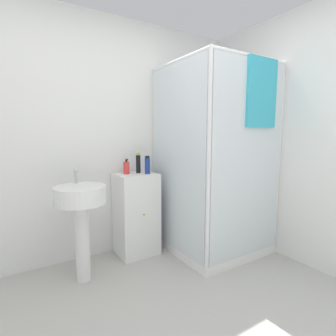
% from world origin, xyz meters
% --- Properties ---
extents(wall_back, '(6.40, 0.06, 2.50)m').
position_xyz_m(wall_back, '(0.00, 1.70, 1.25)').
color(wall_back, white).
rests_on(wall_back, ground_plane).
extents(shower_enclosure, '(1.00, 1.03, 2.02)m').
position_xyz_m(shower_enclosure, '(1.11, 1.08, 0.53)').
color(shower_enclosure, white).
rests_on(shower_enclosure, ground_plane).
extents(vanity_cabinet, '(0.42, 0.39, 0.88)m').
position_xyz_m(vanity_cabinet, '(0.36, 1.48, 0.44)').
color(vanity_cabinet, white).
rests_on(vanity_cabinet, ground_plane).
extents(sink, '(0.43, 0.43, 0.99)m').
position_xyz_m(sink, '(-0.27, 1.24, 0.66)').
color(sink, white).
rests_on(sink, ground_plane).
extents(soap_dispenser, '(0.06, 0.06, 0.16)m').
position_xyz_m(soap_dispenser, '(0.27, 1.50, 0.95)').
color(soap_dispenser, red).
rests_on(soap_dispenser, vanity_cabinet).
extents(shampoo_bottle_tall_black, '(0.05, 0.05, 0.22)m').
position_xyz_m(shampoo_bottle_tall_black, '(0.41, 1.50, 0.99)').
color(shampoo_bottle_tall_black, black).
rests_on(shampoo_bottle_tall_black, vanity_cabinet).
extents(shampoo_bottle_blue, '(0.06, 0.06, 0.19)m').
position_xyz_m(shampoo_bottle_blue, '(0.47, 1.40, 0.97)').
color(shampoo_bottle_blue, navy).
rests_on(shampoo_bottle_blue, vanity_cabinet).
extents(lotion_bottle_white, '(0.06, 0.06, 0.16)m').
position_xyz_m(lotion_bottle_white, '(0.31, 1.59, 0.95)').
color(lotion_bottle_white, white).
rests_on(lotion_bottle_white, vanity_cabinet).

